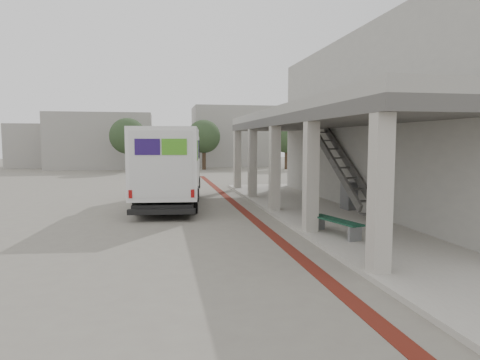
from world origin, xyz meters
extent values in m
plane|color=slate|center=(0.00, 0.00, 0.00)|extent=(120.00, 120.00, 0.00)
cube|color=#5B1B12|center=(1.00, 2.00, 0.01)|extent=(0.35, 40.00, 0.01)
cube|color=#9D968D|center=(4.00, 0.00, 0.06)|extent=(4.40, 28.00, 0.12)
cube|color=gray|center=(7.35, 4.50, 3.50)|extent=(4.30, 17.00, 7.00)
cube|color=#504F4B|center=(3.60, 4.50, 3.50)|extent=(3.40, 16.90, 0.35)
cube|color=gray|center=(3.60, 4.50, 3.85)|extent=(3.40, 16.90, 0.35)
cube|color=gray|center=(-8.00, 34.00, 2.75)|extent=(10.00, 6.00, 5.50)
cube|color=gray|center=(-1.00, 38.00, 2.00)|extent=(8.00, 6.00, 4.00)
cube|color=gray|center=(6.00, 36.00, 3.25)|extent=(9.00, 6.00, 6.50)
cube|color=gray|center=(-14.00, 37.00, 2.25)|extent=(7.00, 5.00, 4.50)
cylinder|color=#38281C|center=(-5.00, 28.00, 1.20)|extent=(0.36, 0.36, 2.40)
sphere|color=#243720|center=(-5.00, 28.00, 3.20)|extent=(3.20, 3.20, 3.20)
cylinder|color=#38281C|center=(2.00, 30.00, 1.20)|extent=(0.36, 0.36, 2.40)
sphere|color=#243720|center=(2.00, 30.00, 3.20)|extent=(3.20, 3.20, 3.20)
cylinder|color=#38281C|center=(10.00, 29.00, 1.20)|extent=(0.36, 0.36, 2.40)
sphere|color=#243720|center=(10.00, 29.00, 3.20)|extent=(3.20, 3.20, 3.20)
cube|color=black|center=(-1.82, 7.00, 0.40)|extent=(2.84, 7.23, 0.30)
cube|color=silver|center=(-1.91, 6.10, 1.96)|extent=(2.95, 5.46, 2.62)
cube|color=silver|center=(-1.55, 9.56, 1.81)|extent=(2.60, 2.15, 2.32)
cube|color=silver|center=(-1.44, 10.61, 0.96)|extent=(2.27, 0.83, 0.81)
cube|color=black|center=(-1.47, 10.36, 2.37)|extent=(2.25, 0.72, 1.06)
cube|color=black|center=(-2.20, 3.40, 0.35)|extent=(2.33, 0.49, 0.18)
cube|color=#261358|center=(-3.05, 6.93, 2.42)|extent=(0.17, 1.40, 0.76)
cube|color=#489C22|center=(-3.20, 5.43, 2.42)|extent=(0.17, 1.40, 0.76)
cube|color=#261358|center=(-2.64, 3.51, 2.57)|extent=(0.85, 0.12, 0.55)
cube|color=#489C22|center=(-1.74, 3.42, 2.57)|extent=(0.85, 0.12, 0.55)
cylinder|color=black|center=(-2.60, 9.72, 0.45)|extent=(0.37, 0.93, 0.91)
cylinder|color=black|center=(-0.49, 9.50, 0.45)|extent=(0.37, 0.93, 0.91)
cylinder|color=black|center=(-3.08, 5.11, 0.45)|extent=(0.37, 0.93, 0.91)
cylinder|color=black|center=(-0.98, 4.89, 0.45)|extent=(0.37, 0.93, 0.91)
cube|color=slate|center=(2.81, -0.98, 0.32)|extent=(0.42, 0.19, 0.41)
cube|color=slate|center=(2.39, 0.59, 0.32)|extent=(0.42, 0.19, 0.41)
cube|color=#133B29|center=(2.45, -0.23, 0.55)|extent=(0.61, 1.90, 0.05)
cube|color=#133B29|center=(2.60, -0.19, 0.55)|extent=(0.61, 1.90, 0.05)
cube|color=#133B29|center=(2.75, -0.16, 0.55)|extent=(0.61, 1.90, 0.05)
cylinder|color=gray|center=(2.10, -3.37, 0.30)|extent=(0.36, 0.36, 0.36)
sphere|color=gray|center=(2.10, -3.37, 0.48)|extent=(0.36, 0.36, 0.36)
cylinder|color=gray|center=(2.24, 0.97, 0.33)|extent=(0.42, 0.42, 0.42)
sphere|color=gray|center=(2.24, 0.97, 0.54)|extent=(0.42, 0.42, 0.42)
cube|color=slate|center=(5.00, 4.06, 0.64)|extent=(0.53, 0.67, 1.05)
camera|label=1|loc=(-2.24, -11.33, 2.77)|focal=32.00mm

